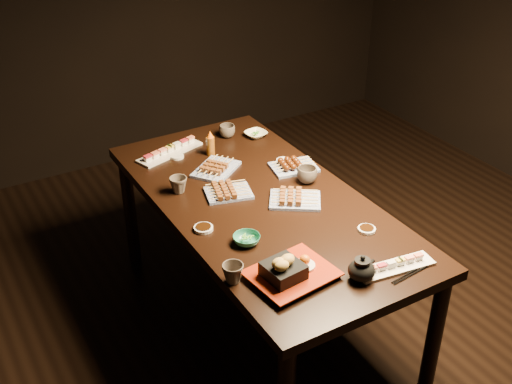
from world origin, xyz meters
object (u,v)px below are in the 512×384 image
edamame_bowl_cream (256,134)px  tempura_tray (292,266)px  edamame_bowl_green (247,239)px  teacup_near_left (233,273)px  teapot (362,268)px  dining_table (261,263)px  teacup_far_right (227,131)px  sushi_platter_near (395,264)px  yakitori_plate_right (295,196)px  teacup_mid_right (307,175)px  condiment_bottle (210,143)px  yakitori_plate_left (216,165)px  teacup_far_left (178,185)px  sushi_platter_far (170,149)px  yakitori_plate_center (228,189)px

edamame_bowl_cream → tempura_tray: size_ratio=0.37×
edamame_bowl_green → teacup_near_left: teacup_near_left is taller
tempura_tray → teapot: size_ratio=2.55×
dining_table → teacup_far_right: (0.19, 0.70, 0.41)m
sushi_platter_near → edamame_bowl_green: (-0.44, 0.46, -0.00)m
teacup_near_left → yakitori_plate_right: bearing=34.9°
edamame_bowl_green → teacup_mid_right: size_ratio=1.16×
teacup_mid_right → condiment_bottle: size_ratio=0.72×
yakitori_plate_left → teacup_far_left: bearing=165.6°
sushi_platter_near → yakitori_plate_right: 0.65m
teacup_far_right → teapot: (-0.16, -1.42, 0.02)m
yakitori_plate_right → edamame_bowl_green: 0.41m
teacup_near_left → teacup_mid_right: (0.70, 0.51, -0.00)m
yakitori_plate_right → teapot: size_ratio=1.85×
edamame_bowl_green → teacup_mid_right: bearing=30.5°
teacup_far_left → teacup_far_right: 0.66m
tempura_tray → teapot: 0.28m
teapot → condiment_bottle: (-0.03, 1.27, 0.02)m
edamame_bowl_green → teacup_far_right: teacup_far_right is taller
sushi_platter_far → teacup_far_right: teacup_far_right is taller
yakitori_plate_right → teacup_mid_right: (0.16, 0.13, 0.01)m
tempura_tray → teacup_near_left: (-0.21, 0.10, -0.02)m
condiment_bottle → edamame_bowl_cream: bearing=12.3°
yakitori_plate_left → yakitori_plate_center: bearing=-139.1°
sushi_platter_far → tempura_tray: size_ratio=1.18×
yakitori_plate_left → teacup_far_left: (-0.26, -0.10, 0.01)m
yakitori_plate_left → condiment_bottle: size_ratio=1.73×
sushi_platter_near → teacup_far_right: size_ratio=3.72×
edamame_bowl_green → teacup_far_right: bearing=66.3°
yakitori_plate_center → teacup_far_left: (-0.20, 0.14, 0.01)m
sushi_platter_near → condiment_bottle: condiment_bottle is taller
yakitori_plate_left → tempura_tray: (-0.15, -0.95, 0.03)m
yakitori_plate_right → yakitori_plate_left: bearing=145.9°
tempura_tray → teacup_near_left: 0.24m
edamame_bowl_cream → teacup_far_right: bearing=150.5°
teapot → tempura_tray: bearing=138.5°
dining_table → teacup_far_left: (-0.31, 0.27, 0.42)m
yakitori_plate_right → teacup_mid_right: 0.20m
edamame_bowl_cream → teacup_near_left: teacup_near_left is taller
yakitori_plate_left → teapot: 1.10m
teacup_mid_right → dining_table: bearing=-173.0°
tempura_tray → condiment_bottle: (0.21, 1.12, 0.01)m
sushi_platter_near → teacup_near_left: teacup_near_left is taller
sushi_platter_near → edamame_bowl_cream: 1.36m
tempura_tray → teacup_far_left: tempura_tray is taller
edamame_bowl_green → edamame_bowl_cream: edamame_bowl_green is taller
dining_table → yakitori_plate_left: yakitori_plate_left is taller
dining_table → teacup_far_left: teacup_far_left is taller
teapot → yakitori_plate_left: bearing=85.0°
teacup_mid_right → sushi_platter_far: bearing=126.1°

